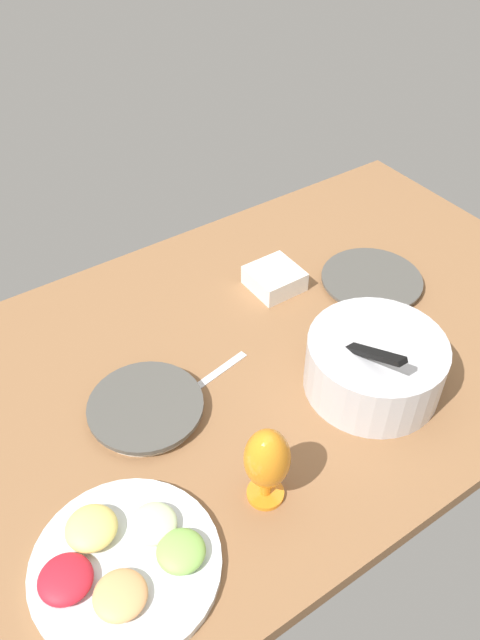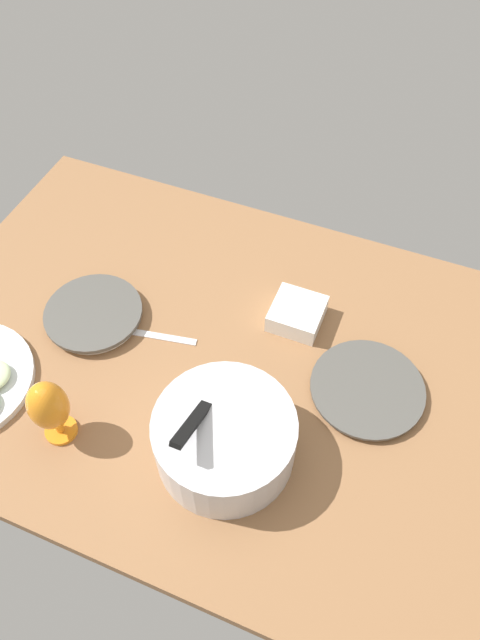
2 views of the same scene
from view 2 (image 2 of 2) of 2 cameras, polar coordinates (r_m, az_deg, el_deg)
ground_plane at (r=142.94cm, az=-0.78°, el=-4.46°), size 160.00×104.00×4.00cm
dinner_plate_left at (r=139.06cm, az=12.22°, el=-6.58°), size 26.34×26.34×2.09cm
dinner_plate_right at (r=152.03cm, az=-13.99°, el=0.53°), size 24.51×24.51×2.91cm
mixing_bowl at (r=123.84cm, az=-1.50°, el=-11.28°), size 29.68×29.68×20.07cm
hurricane_glass_orange at (r=128.57cm, az=-18.03°, el=-8.05°), size 8.45×8.45×18.46cm
square_bowl_white at (r=146.65cm, az=5.56°, el=0.69°), size 12.50×12.50×5.33cm
fork_by_right_plate at (r=146.22cm, az=-7.71°, el=-1.63°), size 18.03×5.03×0.60cm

